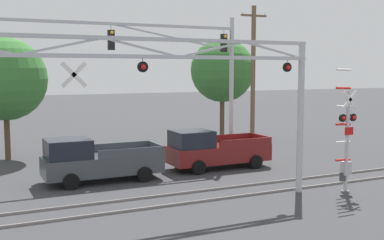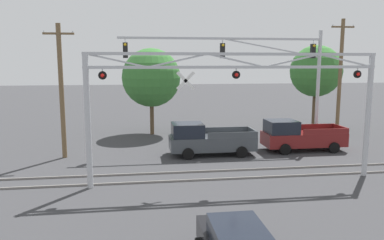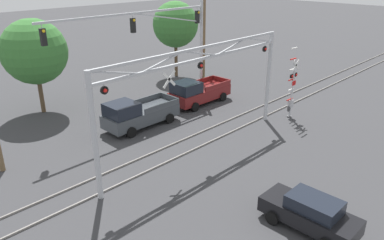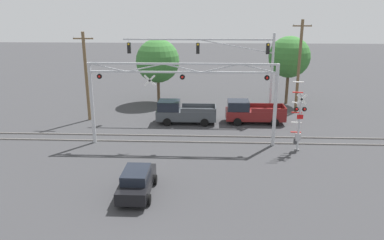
% 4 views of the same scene
% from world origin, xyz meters
% --- Properties ---
extents(rail_track_near, '(80.00, 0.08, 0.10)m').
position_xyz_m(rail_track_near, '(0.00, 16.59, 0.05)').
color(rail_track_near, gray).
rests_on(rail_track_near, ground_plane).
extents(rail_track_far, '(80.00, 0.08, 0.10)m').
position_xyz_m(rail_track_far, '(0.00, 18.02, 0.05)').
color(rail_track_far, gray).
rests_on(rail_track_far, ground_plane).
extents(crossing_gantry, '(14.13, 0.29, 6.28)m').
position_xyz_m(crossing_gantry, '(-0.01, 16.30, 4.34)').
color(crossing_gantry, '#B7BABF').
rests_on(crossing_gantry, ground_plane).
extents(crossing_signal_mast, '(1.12, 0.35, 5.20)m').
position_xyz_m(crossing_signal_mast, '(8.51, 15.28, 2.08)').
color(crossing_signal_mast, '#B7BABF').
rests_on(crossing_signal_mast, ground_plane).
extents(traffic_signal_span, '(13.74, 0.39, 7.97)m').
position_xyz_m(traffic_signal_span, '(4.14, 23.43, 5.63)').
color(traffic_signal_span, '#B7BABF').
rests_on(traffic_signal_span, ground_plane).
extents(pickup_truck_lead, '(5.39, 2.28, 2.06)m').
position_xyz_m(pickup_truck_lead, '(-0.38, 21.78, 0.98)').
color(pickup_truck_lead, '#3D4247').
rests_on(pickup_truck_lead, ground_plane).
extents(pickup_truck_following, '(5.35, 2.28, 2.06)m').
position_xyz_m(pickup_truck_following, '(5.89, 22.11, 0.98)').
color(pickup_truck_following, maroon).
rests_on(pickup_truck_following, ground_plane).
extents(sedan_waiting, '(1.89, 4.06, 1.53)m').
position_xyz_m(sedan_waiting, '(-2.04, 8.07, 0.78)').
color(sedan_waiting, black).
rests_on(sedan_waiting, ground_plane).
extents(utility_pole_left, '(1.80, 0.28, 8.11)m').
position_xyz_m(utility_pole_left, '(-9.22, 22.36, 4.20)').
color(utility_pole_left, brown).
rests_on(utility_pole_left, ground_plane).
extents(utility_pole_right, '(1.80, 0.28, 9.07)m').
position_xyz_m(utility_pole_right, '(10.72, 25.90, 4.68)').
color(utility_pole_right, brown).
rests_on(utility_pole_right, ground_plane).
extents(background_tree_beyond_span, '(4.70, 4.70, 6.97)m').
position_xyz_m(background_tree_beyond_span, '(-3.59, 29.29, 4.61)').
color(background_tree_beyond_span, brown).
rests_on(background_tree_beyond_span, ground_plane).
extents(background_tree_far_left_verge, '(4.39, 4.39, 7.29)m').
position_xyz_m(background_tree_far_left_verge, '(10.46, 29.39, 5.08)').
color(background_tree_far_left_verge, brown).
rests_on(background_tree_far_left_verge, ground_plane).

